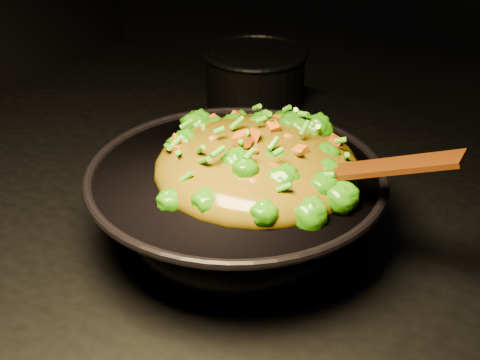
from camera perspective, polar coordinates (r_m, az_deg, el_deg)
The scene contains 4 objects.
wok at distance 0.92m, azimuth -0.33°, elevation -2.40°, with size 0.39×0.39×0.11m, color black, non-canonical shape.
stir_fry at distance 0.87m, azimuth 1.51°, elevation 3.47°, with size 0.28×0.28×0.10m, color #287808, non-canonical shape.
spatula at distance 0.82m, azimuth 9.90°, elevation 0.84°, with size 0.26×0.04×0.01m, color #320E03.
back_pot at distance 1.33m, azimuth 1.31°, elevation 8.78°, with size 0.19×0.19×0.11m, color black.
Camera 1 is at (0.52, -0.75, 1.46)m, focal length 50.00 mm.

